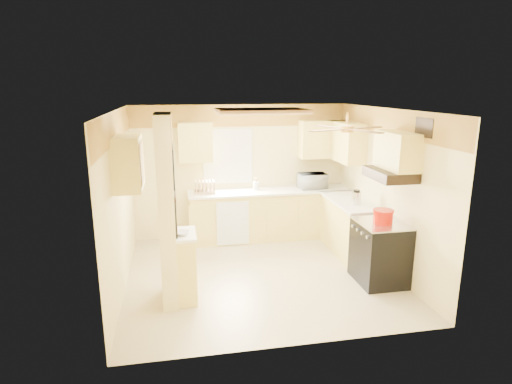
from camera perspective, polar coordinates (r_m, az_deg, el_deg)
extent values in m
plane|color=tan|center=(6.71, 0.62, -10.93)|extent=(4.00, 4.00, 0.00)
plane|color=white|center=(6.10, 0.68, 10.91)|extent=(4.00, 4.00, 0.00)
plane|color=beige|center=(8.12, -2.02, 2.74)|extent=(4.00, 0.00, 4.00)
plane|color=beige|center=(4.53, 5.45, -6.43)|extent=(4.00, 0.00, 4.00)
plane|color=beige|center=(6.22, -17.72, -1.38)|extent=(0.00, 3.80, 3.80)
plane|color=beige|center=(6.96, 17.01, 0.25)|extent=(0.00, 3.80, 3.80)
cube|color=#F4C148|center=(7.96, -2.06, 10.15)|extent=(4.00, 0.02, 0.40)
cube|color=beige|center=(5.64, -11.79, -2.54)|extent=(0.20, 0.70, 2.50)
cube|color=#DABD5B|center=(5.91, -9.24, -9.90)|extent=(0.25, 0.55, 0.90)
cube|color=white|center=(5.74, -9.43, -5.60)|extent=(0.28, 0.58, 0.04)
cube|color=#DABD5B|center=(8.11, 1.85, -3.09)|extent=(3.00, 0.60, 0.90)
cube|color=#DABD5B|center=(7.57, 12.47, -4.69)|extent=(0.60, 1.40, 0.90)
cube|color=white|center=(7.98, 1.89, 0.12)|extent=(3.04, 0.64, 0.04)
cube|color=white|center=(7.43, 12.59, -1.25)|extent=(0.64, 1.44, 0.04)
cube|color=white|center=(7.70, -3.11, -4.20)|extent=(0.58, 0.02, 0.80)
cube|color=white|center=(8.01, -3.79, 4.76)|extent=(0.92, 0.02, 1.02)
cube|color=white|center=(8.02, -3.80, 4.76)|extent=(0.80, 0.02, 0.90)
cube|color=#DABD5B|center=(7.76, -8.11, 6.59)|extent=(0.60, 0.35, 0.70)
cube|color=#DABD5B|center=(8.23, 8.94, 6.97)|extent=(0.90, 0.35, 0.70)
cube|color=#DABD5B|center=(7.89, 11.99, 6.55)|extent=(0.35, 1.00, 0.70)
cube|color=#DABD5B|center=(5.83, -16.72, 3.76)|extent=(0.35, 0.75, 0.70)
cube|color=#DABD5B|center=(6.27, 18.35, 5.24)|extent=(0.35, 0.76, 0.52)
cube|color=black|center=(6.58, 16.16, -7.78)|extent=(0.65, 0.76, 0.90)
cube|color=silver|center=(6.43, 16.43, -4.00)|extent=(0.66, 0.77, 0.02)
cylinder|color=silver|center=(6.11, 14.65, -5.87)|extent=(0.03, 0.05, 0.05)
cylinder|color=silver|center=(6.25, 13.99, -5.36)|extent=(0.03, 0.05, 0.05)
cylinder|color=silver|center=(6.39, 13.40, -4.91)|extent=(0.03, 0.05, 0.05)
cylinder|color=silver|center=(6.54, 12.80, -4.45)|extent=(0.03, 0.05, 0.05)
cube|color=black|center=(6.29, 17.44, 2.27)|extent=(0.50, 0.76, 0.14)
cube|color=black|center=(5.51, -10.95, 3.52)|extent=(0.02, 0.42, 0.57)
cube|color=white|center=(5.51, -10.89, 3.52)|extent=(0.01, 0.37, 0.52)
cube|color=black|center=(5.66, -10.65, -2.97)|extent=(0.02, 0.42, 0.57)
cube|color=yellow|center=(5.66, -10.59, -2.97)|extent=(0.01, 0.37, 0.52)
cube|color=brown|center=(6.61, 0.66, 10.79)|extent=(1.35, 0.95, 0.06)
cube|color=white|center=(6.61, 0.66, 10.57)|extent=(1.15, 0.75, 0.02)
cylinder|color=gold|center=(5.73, 12.10, 9.61)|extent=(0.04, 0.04, 0.16)
cylinder|color=gold|center=(5.74, 12.03, 8.22)|extent=(0.18, 0.18, 0.08)
cube|color=brown|center=(5.96, 14.32, 8.29)|extent=(0.55, 0.28, 0.01)
cube|color=brown|center=(5.98, 9.94, 8.53)|extent=(0.28, 0.55, 0.01)
cube|color=brown|center=(5.53, 9.56, 8.12)|extent=(0.55, 0.28, 0.01)
cube|color=brown|center=(5.51, 14.30, 7.87)|extent=(0.28, 0.55, 0.01)
cube|color=black|center=(6.01, 21.52, 8.00)|extent=(0.02, 0.40, 0.25)
imported|color=white|center=(8.16, 7.53, 1.48)|extent=(0.53, 0.37, 0.28)
imported|color=white|center=(5.67, -9.89, -5.40)|extent=(0.26, 0.26, 0.05)
cylinder|color=#B51002|center=(6.38, 16.58, -3.24)|extent=(0.28, 0.28, 0.18)
cylinder|color=#B51002|center=(6.35, 16.64, -2.38)|extent=(0.30, 0.30, 0.02)
cylinder|color=silver|center=(7.16, 13.23, -0.81)|extent=(0.16, 0.16, 0.21)
cylinder|color=black|center=(7.13, 13.29, 0.14)|extent=(0.11, 0.11, 0.03)
cube|color=tan|center=(7.81, -6.82, 0.03)|extent=(0.39, 0.29, 0.04)
cube|color=tan|center=(7.78, -8.00, 0.61)|extent=(0.02, 0.26, 0.22)
cube|color=tan|center=(7.79, -7.53, 0.63)|extent=(0.02, 0.26, 0.22)
cube|color=tan|center=(7.79, -7.06, 0.66)|extent=(0.02, 0.26, 0.22)
cube|color=tan|center=(7.79, -6.59, 0.68)|extent=(0.02, 0.26, 0.22)
cube|color=tan|center=(7.80, -6.12, 0.70)|extent=(0.02, 0.26, 0.22)
cube|color=tan|center=(7.80, -5.65, 0.72)|extent=(0.02, 0.26, 0.22)
cylinder|color=white|center=(7.79, -7.53, 0.63)|extent=(0.01, 0.22, 0.22)
cylinder|color=white|center=(7.79, -6.59, 0.68)|extent=(0.01, 0.22, 0.22)
cylinder|color=white|center=(7.99, 0.02, 0.85)|extent=(0.12, 0.12, 0.15)
cylinder|color=tan|center=(7.99, 0.17, 1.15)|extent=(0.01, 0.01, 0.23)
cylinder|color=tan|center=(8.00, -0.02, 1.18)|extent=(0.01, 0.01, 0.23)
cylinder|color=tan|center=(7.98, -0.13, 1.14)|extent=(0.01, 0.01, 0.23)
cylinder|color=tan|center=(7.96, 0.06, 1.11)|extent=(0.01, 0.01, 0.23)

